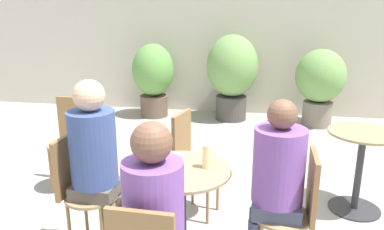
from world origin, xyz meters
TOP-DOWN VIEW (x-y plane):
  - storefront_wall at (0.00, 4.04)m, footprint 10.00×0.06m
  - cafe_table_near at (-0.04, -0.04)m, footprint 0.65×0.65m
  - cafe_table_far at (1.33, 0.95)m, footprint 0.58×0.58m
  - bistro_chair_0 at (-0.77, -0.02)m, footprint 0.37×0.37m
  - bistro_chair_2 at (0.70, -0.07)m, footprint 0.37×0.37m
  - bistro_chair_3 at (-0.11, 0.67)m, footprint 0.40×0.38m
  - bistro_chair_4 at (-1.36, 0.99)m, footprint 0.37×0.37m
  - seated_person_0 at (-0.64, -0.02)m, footprint 0.32×0.31m
  - seated_person_1 at (-0.06, -0.64)m, footprint 0.30×0.31m
  - seated_person_2 at (0.56, -0.06)m, footprint 0.33×0.32m
  - beer_glass_0 at (-0.18, 0.04)m, footprint 0.06×0.06m
  - beer_glass_1 at (-0.02, -0.21)m, footprint 0.06×0.06m
  - beer_glass_2 at (0.12, 0.01)m, footprint 0.06×0.06m
  - potted_plant_0 at (-1.22, 3.57)m, footprint 0.67×0.67m
  - potted_plant_1 at (0.05, 3.59)m, footprint 0.80×0.80m
  - potted_plant_2 at (1.36, 3.47)m, footprint 0.73×0.73m

SIDE VIEW (x-z plane):
  - cafe_table_far at x=1.33m, z-range 0.11..0.84m
  - cafe_table_near at x=-0.04m, z-range 0.14..0.87m
  - bistro_chair_0 at x=-0.77m, z-range 0.10..0.99m
  - bistro_chair_2 at x=0.70m, z-range 0.10..0.99m
  - bistro_chair_3 at x=-0.11m, z-range 0.10..0.99m
  - bistro_chair_4 at x=-1.36m, z-range 0.10..0.99m
  - potted_plant_0 at x=-1.22m, z-range 0.08..1.27m
  - potted_plant_2 at x=1.36m, z-range 0.10..1.26m
  - seated_person_2 at x=0.56m, z-range 0.12..1.35m
  - seated_person_1 at x=-0.06m, z-range 0.13..1.36m
  - potted_plant_1 at x=0.05m, z-range 0.11..1.45m
  - seated_person_0 at x=-0.64m, z-range 0.13..1.42m
  - beer_glass_2 at x=0.12m, z-range 0.73..0.89m
  - beer_glass_1 at x=-0.02m, z-range 0.73..0.90m
  - beer_glass_0 at x=-0.18m, z-range 0.73..0.91m
  - storefront_wall at x=0.00m, z-range 0.00..3.00m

